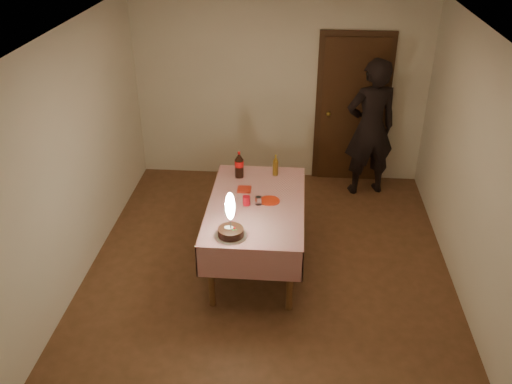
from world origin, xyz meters
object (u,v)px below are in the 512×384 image
(red_plate, at_px, (270,201))
(birthday_cake, at_px, (231,224))
(red_cup, at_px, (246,201))
(cola_bottle, at_px, (239,165))
(clear_cup, at_px, (258,201))
(dining_table, at_px, (256,211))
(amber_bottle_right, at_px, (275,166))
(photographer, at_px, (370,128))

(red_plate, bearing_deg, birthday_cake, -115.82)
(red_cup, height_order, cola_bottle, cola_bottle)
(red_cup, bearing_deg, clear_cup, 7.89)
(dining_table, height_order, red_cup, red_cup)
(clear_cup, height_order, amber_bottle_right, amber_bottle_right)
(dining_table, relative_size, photographer, 0.91)
(clear_cup, xyz_separation_m, amber_bottle_right, (0.15, 0.69, 0.07))
(red_cup, height_order, amber_bottle_right, amber_bottle_right)
(cola_bottle, bearing_deg, birthday_cake, -87.66)
(amber_bottle_right, distance_m, photographer, 1.66)
(birthday_cake, distance_m, clear_cup, 0.65)
(birthday_cake, height_order, clear_cup, birthday_cake)
(red_plate, bearing_deg, clear_cup, -144.72)
(red_cup, xyz_separation_m, photographer, (1.47, 1.85, 0.10))
(dining_table, height_order, birthday_cake, birthday_cake)
(dining_table, relative_size, clear_cup, 19.11)
(amber_bottle_right, bearing_deg, red_cup, -110.94)
(amber_bottle_right, bearing_deg, red_plate, -92.83)
(birthday_cake, height_order, red_cup, birthday_cake)
(cola_bottle, xyz_separation_m, photographer, (1.61, 1.22, -0.00))
(clear_cup, relative_size, cola_bottle, 0.28)
(photographer, bearing_deg, cola_bottle, -142.80)
(cola_bottle, bearing_deg, photographer, 37.20)
(red_cup, xyz_separation_m, cola_bottle, (-0.14, 0.63, 0.10))
(birthday_cake, relative_size, red_cup, 4.76)
(red_cup, relative_size, amber_bottle_right, 0.39)
(red_plate, xyz_separation_m, cola_bottle, (-0.38, 0.53, 0.15))
(dining_table, xyz_separation_m, amber_bottle_right, (0.17, 0.65, 0.22))
(birthday_cake, relative_size, cola_bottle, 1.50)
(dining_table, relative_size, red_cup, 17.20)
(birthday_cake, relative_size, red_plate, 2.16)
(clear_cup, bearing_deg, red_plate, 35.28)
(birthday_cake, relative_size, photographer, 0.25)
(red_plate, bearing_deg, cola_bottle, 126.03)
(birthday_cake, distance_m, red_plate, 0.78)
(clear_cup, bearing_deg, amber_bottle_right, 78.04)
(birthday_cake, xyz_separation_m, red_cup, (0.09, 0.59, -0.08))
(clear_cup, distance_m, photographer, 2.28)
(red_plate, bearing_deg, photographer, 54.94)
(clear_cup, relative_size, photographer, 0.05)
(cola_bottle, bearing_deg, dining_table, -66.93)
(cola_bottle, relative_size, photographer, 0.17)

